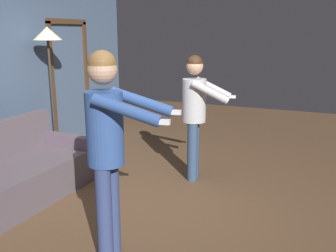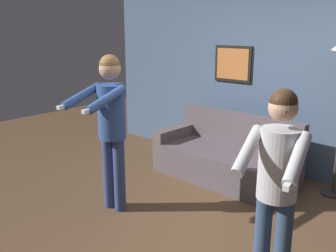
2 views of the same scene
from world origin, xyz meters
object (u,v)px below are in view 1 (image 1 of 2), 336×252
at_px(torchiere_lamp, 48,46).
at_px(person_standing_left, 108,137).
at_px(couch, 11,178).
at_px(person_standing_right, 195,107).

bearing_deg(torchiere_lamp, person_standing_left, -131.48).
bearing_deg(couch, torchiere_lamp, 18.11).
bearing_deg(person_standing_right, person_standing_left, 177.59).
bearing_deg(person_standing_right, couch, 131.05).
distance_m(couch, person_standing_left, 1.86).
bearing_deg(couch, person_standing_left, -107.08).
relative_size(person_standing_left, person_standing_right, 1.09).
xyz_separation_m(torchiere_lamp, person_standing_left, (-1.79, -2.03, -0.62)).
distance_m(person_standing_left, person_standing_right, 1.97).
relative_size(couch, person_standing_right, 1.20).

